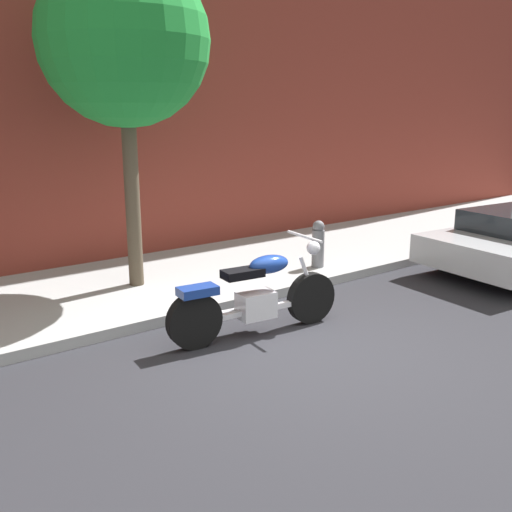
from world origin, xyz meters
name	(u,v)px	position (x,y,z in m)	size (l,w,h in m)	color
ground_plane	(304,350)	(0.00, 0.00, 0.00)	(60.00, 60.00, 0.00)	#28282D
sidewalk	(169,281)	(0.00, 3.12, 0.07)	(25.15, 3.08, 0.14)	#9F9F9F
motorcycle	(256,298)	(-0.15, 0.70, 0.46)	(2.27, 0.70, 1.15)	black
street_tree	(124,42)	(-0.58, 3.03, 3.51)	(2.30, 2.30, 4.68)	#4E4132
fire_hydrant	(318,248)	(2.22, 2.15, 0.46)	(0.20, 0.20, 0.91)	slate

